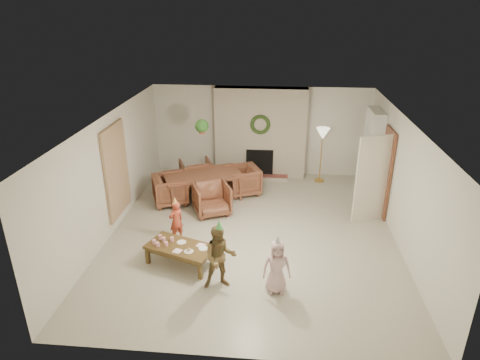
# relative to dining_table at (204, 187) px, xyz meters

# --- Properties ---
(floor) EXTENTS (7.00, 7.00, 0.00)m
(floor) POSITION_rel_dining_table_xyz_m (1.33, -1.57, -0.33)
(floor) COLOR #B7B29E
(floor) RESTS_ON ground
(ceiling) EXTENTS (7.00, 7.00, 0.00)m
(ceiling) POSITION_rel_dining_table_xyz_m (1.33, -1.57, 2.17)
(ceiling) COLOR white
(ceiling) RESTS_ON wall_back
(wall_back) EXTENTS (7.00, 0.00, 7.00)m
(wall_back) POSITION_rel_dining_table_xyz_m (1.33, 1.93, 0.92)
(wall_back) COLOR silver
(wall_back) RESTS_ON floor
(wall_front) EXTENTS (7.00, 0.00, 7.00)m
(wall_front) POSITION_rel_dining_table_xyz_m (1.33, -5.07, 0.92)
(wall_front) COLOR silver
(wall_front) RESTS_ON floor
(wall_left) EXTENTS (0.00, 7.00, 7.00)m
(wall_left) POSITION_rel_dining_table_xyz_m (-1.67, -1.57, 0.92)
(wall_left) COLOR silver
(wall_left) RESTS_ON floor
(wall_right) EXTENTS (0.00, 7.00, 7.00)m
(wall_right) POSITION_rel_dining_table_xyz_m (4.33, -1.57, 0.92)
(wall_right) COLOR silver
(wall_right) RESTS_ON floor
(fireplace_mass) EXTENTS (2.50, 0.40, 2.50)m
(fireplace_mass) POSITION_rel_dining_table_xyz_m (1.33, 1.73, 0.92)
(fireplace_mass) COLOR #4C1417
(fireplace_mass) RESTS_ON floor
(fireplace_hearth) EXTENTS (1.60, 0.30, 0.12)m
(fireplace_hearth) POSITION_rel_dining_table_xyz_m (1.33, 1.38, -0.27)
(fireplace_hearth) COLOR maroon
(fireplace_hearth) RESTS_ON floor
(fireplace_firebox) EXTENTS (0.75, 0.12, 0.75)m
(fireplace_firebox) POSITION_rel_dining_table_xyz_m (1.33, 1.55, 0.12)
(fireplace_firebox) COLOR black
(fireplace_firebox) RESTS_ON floor
(fireplace_wreath) EXTENTS (0.54, 0.10, 0.54)m
(fireplace_wreath) POSITION_rel_dining_table_xyz_m (1.33, 1.50, 1.22)
(fireplace_wreath) COLOR #233F17
(fireplace_wreath) RESTS_ON fireplace_mass
(floor_lamp_base) EXTENTS (0.28, 0.28, 0.03)m
(floor_lamp_base) POSITION_rel_dining_table_xyz_m (3.00, 1.43, -0.32)
(floor_lamp_base) COLOR gold
(floor_lamp_base) RESTS_ON floor
(floor_lamp_post) EXTENTS (0.03, 0.03, 1.37)m
(floor_lamp_post) POSITION_rel_dining_table_xyz_m (3.00, 1.43, 0.38)
(floor_lamp_post) COLOR gold
(floor_lamp_post) RESTS_ON floor
(floor_lamp_shade) EXTENTS (0.36, 0.36, 0.30)m
(floor_lamp_shade) POSITION_rel_dining_table_xyz_m (3.00, 1.43, 1.03)
(floor_lamp_shade) COLOR beige
(floor_lamp_shade) RESTS_ON floor_lamp_post
(bookshelf_carcass) EXTENTS (0.30, 1.00, 2.20)m
(bookshelf_carcass) POSITION_rel_dining_table_xyz_m (4.17, 0.73, 0.77)
(bookshelf_carcass) COLOR white
(bookshelf_carcass) RESTS_ON floor
(bookshelf_shelf_a) EXTENTS (0.30, 0.92, 0.03)m
(bookshelf_shelf_a) POSITION_rel_dining_table_xyz_m (4.15, 0.73, 0.12)
(bookshelf_shelf_a) COLOR white
(bookshelf_shelf_a) RESTS_ON bookshelf_carcass
(bookshelf_shelf_b) EXTENTS (0.30, 0.92, 0.03)m
(bookshelf_shelf_b) POSITION_rel_dining_table_xyz_m (4.15, 0.73, 0.52)
(bookshelf_shelf_b) COLOR white
(bookshelf_shelf_b) RESTS_ON bookshelf_carcass
(bookshelf_shelf_c) EXTENTS (0.30, 0.92, 0.03)m
(bookshelf_shelf_c) POSITION_rel_dining_table_xyz_m (4.15, 0.73, 0.92)
(bookshelf_shelf_c) COLOR white
(bookshelf_shelf_c) RESTS_ON bookshelf_carcass
(bookshelf_shelf_d) EXTENTS (0.30, 0.92, 0.03)m
(bookshelf_shelf_d) POSITION_rel_dining_table_xyz_m (4.15, 0.73, 1.32)
(bookshelf_shelf_d) COLOR white
(bookshelf_shelf_d) RESTS_ON bookshelf_carcass
(books_row_lower) EXTENTS (0.20, 0.40, 0.24)m
(books_row_lower) POSITION_rel_dining_table_xyz_m (4.13, 0.58, 0.26)
(books_row_lower) COLOR #A03F1D
(books_row_lower) RESTS_ON bookshelf_shelf_a
(books_row_mid) EXTENTS (0.20, 0.44, 0.24)m
(books_row_mid) POSITION_rel_dining_table_xyz_m (4.13, 0.78, 0.66)
(books_row_mid) COLOR navy
(books_row_mid) RESTS_ON bookshelf_shelf_b
(books_row_upper) EXTENTS (0.20, 0.36, 0.22)m
(books_row_upper) POSITION_rel_dining_table_xyz_m (4.13, 0.63, 1.05)
(books_row_upper) COLOR #9F6922
(books_row_upper) RESTS_ON bookshelf_shelf_c
(door_frame) EXTENTS (0.05, 0.86, 2.04)m
(door_frame) POSITION_rel_dining_table_xyz_m (4.29, -0.37, 0.69)
(door_frame) COLOR brown
(door_frame) RESTS_ON floor
(door_leaf) EXTENTS (0.77, 0.32, 2.00)m
(door_leaf) POSITION_rel_dining_table_xyz_m (3.91, -0.75, 0.67)
(door_leaf) COLOR beige
(door_leaf) RESTS_ON floor
(curtain_panel) EXTENTS (0.06, 1.20, 2.00)m
(curtain_panel) POSITION_rel_dining_table_xyz_m (-1.63, -1.37, 0.92)
(curtain_panel) COLOR tan
(curtain_panel) RESTS_ON wall_left
(dining_table) EXTENTS (2.14, 1.71, 0.66)m
(dining_table) POSITION_rel_dining_table_xyz_m (0.00, 0.00, 0.00)
(dining_table) COLOR brown
(dining_table) RESTS_ON floor
(dining_chair_near) EXTENTS (1.04, 1.05, 0.73)m
(dining_chair_near) POSITION_rel_dining_table_xyz_m (0.33, -0.76, 0.03)
(dining_chair_near) COLOR brown
(dining_chair_near) RESTS_ON floor
(dining_chair_far) EXTENTS (1.04, 1.05, 0.73)m
(dining_chair_far) POSITION_rel_dining_table_xyz_m (-0.33, 0.76, 0.03)
(dining_chair_far) COLOR brown
(dining_chair_far) RESTS_ON floor
(dining_chair_left) EXTENTS (1.05, 1.04, 0.73)m
(dining_chair_left) POSITION_rel_dining_table_xyz_m (-0.76, -0.33, 0.03)
(dining_chair_left) COLOR brown
(dining_chair_left) RESTS_ON floor
(dining_chair_right) EXTENTS (1.05, 1.04, 0.73)m
(dining_chair_right) POSITION_rel_dining_table_xyz_m (0.95, 0.41, 0.03)
(dining_chair_right) COLOR brown
(dining_chair_right) RESTS_ON floor
(hanging_plant_cord) EXTENTS (0.01, 0.01, 0.70)m
(hanging_plant_cord) POSITION_rel_dining_table_xyz_m (0.03, -0.07, 1.82)
(hanging_plant_cord) COLOR tan
(hanging_plant_cord) RESTS_ON ceiling
(hanging_plant_pot) EXTENTS (0.16, 0.16, 0.12)m
(hanging_plant_pot) POSITION_rel_dining_table_xyz_m (0.03, -0.07, 1.47)
(hanging_plant_pot) COLOR brown
(hanging_plant_pot) RESTS_ON hanging_plant_cord
(hanging_plant_foliage) EXTENTS (0.32, 0.32, 0.32)m
(hanging_plant_foliage) POSITION_rel_dining_table_xyz_m (0.03, -0.07, 1.59)
(hanging_plant_foliage) COLOR #1F4A18
(hanging_plant_foliage) RESTS_ON hanging_plant_pot
(coffee_table_top) EXTENTS (1.41, 1.03, 0.06)m
(coffee_table_top) POSITION_rel_dining_table_xyz_m (0.06, -2.87, 0.03)
(coffee_table_top) COLOR brown
(coffee_table_top) RESTS_ON floor
(coffee_table_apron) EXTENTS (1.28, 0.90, 0.08)m
(coffee_table_apron) POSITION_rel_dining_table_xyz_m (0.06, -2.87, -0.04)
(coffee_table_apron) COLOR brown
(coffee_table_apron) RESTS_ON floor
(coffee_leg_fl) EXTENTS (0.09, 0.09, 0.33)m
(coffee_leg_fl) POSITION_rel_dining_table_xyz_m (-0.57, -2.92, -0.17)
(coffee_leg_fl) COLOR brown
(coffee_leg_fl) RESTS_ON floor
(coffee_leg_fr) EXTENTS (0.09, 0.09, 0.33)m
(coffee_leg_fr) POSITION_rel_dining_table_xyz_m (0.51, -3.31, -0.17)
(coffee_leg_fr) COLOR brown
(coffee_leg_fr) RESTS_ON floor
(coffee_leg_bl) EXTENTS (0.09, 0.09, 0.33)m
(coffee_leg_bl) POSITION_rel_dining_table_xyz_m (-0.39, -2.43, -0.17)
(coffee_leg_bl) COLOR brown
(coffee_leg_bl) RESTS_ON floor
(coffee_leg_br) EXTENTS (0.09, 0.09, 0.33)m
(coffee_leg_br) POSITION_rel_dining_table_xyz_m (0.69, -2.82, -0.17)
(coffee_leg_br) COLOR brown
(coffee_leg_br) RESTS_ON floor
(cup_a) EXTENTS (0.09, 0.09, 0.09)m
(cup_a) POSITION_rel_dining_table_xyz_m (-0.45, -2.84, 0.10)
(cup_a) COLOR white
(cup_a) RESTS_ON coffee_table_top
(cup_b) EXTENTS (0.09, 0.09, 0.09)m
(cup_b) POSITION_rel_dining_table_xyz_m (-0.38, -2.66, 0.10)
(cup_b) COLOR white
(cup_b) RESTS_ON coffee_table_top
(cup_c) EXTENTS (0.09, 0.09, 0.09)m
(cup_c) POSITION_rel_dining_table_xyz_m (-0.35, -2.93, 0.10)
(cup_c) COLOR white
(cup_c) RESTS_ON coffee_table_top
(cup_d) EXTENTS (0.09, 0.09, 0.09)m
(cup_d) POSITION_rel_dining_table_xyz_m (-0.29, -2.74, 0.10)
(cup_d) COLOR white
(cup_d) RESTS_ON coffee_table_top
(cup_e) EXTENTS (0.09, 0.09, 0.09)m
(cup_e) POSITION_rel_dining_table_xyz_m (-0.20, -2.90, 0.10)
(cup_e) COLOR white
(cup_e) RESTS_ON coffee_table_top
(cup_f) EXTENTS (0.09, 0.09, 0.09)m
(cup_f) POSITION_rel_dining_table_xyz_m (-0.13, -2.72, 0.10)
(cup_f) COLOR white
(cup_f) RESTS_ON coffee_table_top
(plate_a) EXTENTS (0.22, 0.22, 0.01)m
(plate_a) POSITION_rel_dining_table_xyz_m (0.05, -2.74, 0.06)
(plate_a) COLOR white
(plate_a) RESTS_ON coffee_table_top
(plate_b) EXTENTS (0.22, 0.22, 0.01)m
(plate_b) POSITION_rel_dining_table_xyz_m (0.26, -3.04, 0.06)
(plate_b) COLOR white
(plate_b) RESTS_ON coffee_table_top
(plate_c) EXTENTS (0.22, 0.22, 0.01)m
(plate_c) POSITION_rel_dining_table_xyz_m (0.51, -2.93, 0.06)
(plate_c) COLOR white
(plate_c) RESTS_ON coffee_table_top
(food_scoop) EXTENTS (0.09, 0.09, 0.07)m
(food_scoop) POSITION_rel_dining_table_xyz_m (0.26, -3.04, 0.10)
(food_scoop) COLOR tan
(food_scoop) RESTS_ON plate_b
(napkin_left) EXTENTS (0.19, 0.19, 0.01)m
(napkin_left) POSITION_rel_dining_table_xyz_m (0.05, -3.05, 0.06)
(napkin_left) COLOR #FDBBD1
(napkin_left) RESTS_ON coffee_table_top
(napkin_right) EXTENTS (0.19, 0.19, 0.01)m
(napkin_right) POSITION_rel_dining_table_xyz_m (0.44, -2.82, 0.06)
(napkin_right) COLOR #FDBBD1
(napkin_right) RESTS_ON coffee_table_top
(child_red) EXTENTS (0.37, 0.37, 0.86)m
(child_red) POSITION_rel_dining_table_xyz_m (-0.22, -2.00, 0.10)
(child_red) COLOR #AE3A25
(child_red) RESTS_ON floor
(party_hat_red) EXTENTS (0.16, 0.16, 0.16)m
(party_hat_red) POSITION_rel_dining_table_xyz_m (-0.22, -2.00, 0.57)
(party_hat_red) COLOR #D0CE45
(party_hat_red) RESTS_ON child_red
(child_plaid) EXTENTS (0.66, 0.57, 1.17)m
(child_plaid) POSITION_rel_dining_table_xyz_m (0.90, -3.48, 0.26)
(child_plaid) COLOR brown
(child_plaid) RESTS_ON floor
(party_hat_plaid) EXTENTS (0.15, 0.15, 0.19)m
(party_hat_plaid) POSITION_rel_dining_table_xyz_m (0.90, -3.48, 0.89)
(party_hat_plaid) COLOR #51BD54
(party_hat_plaid) RESTS_ON child_plaid
(child_pink) EXTENTS (0.51, 0.37, 0.98)m
(child_pink) POSITION_rel_dining_table_xyz_m (1.87, -3.52, 0.16)
(child_pink) COLOR beige
(child_pink) RESTS_ON floor
(party_hat_pink) EXTENTS (0.13, 0.13, 0.18)m
(party_hat_pink) POSITION_rel_dining_table_xyz_m (1.87, -3.52, 0.69)
(party_hat_pink) COLOR silver
(party_hat_pink) RESTS_ON child_pink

